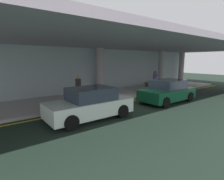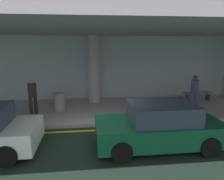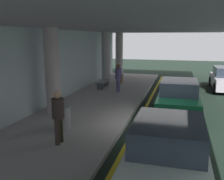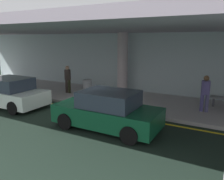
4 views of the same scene
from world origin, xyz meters
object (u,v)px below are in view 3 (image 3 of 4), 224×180
object	(u,v)px
support_column_far_left	(52,72)
suitcase_upright_secondary	(122,78)
car_white	(167,154)
trash_bin_steel	(63,118)
bench_metal	(103,83)
support_column_left_mid	(106,57)
car_dark_green	(179,98)
traveler_with_luggage	(58,114)
support_column_center	(119,54)
person_waiting_for_ride	(118,76)

from	to	relation	value
support_column_far_left	suitcase_upright_secondary	world-z (taller)	support_column_far_left
car_white	trash_bin_steel	bearing A→B (deg)	61.83
bench_metal	trash_bin_steel	world-z (taller)	trash_bin_steel
support_column_left_mid	bench_metal	bearing A→B (deg)	-169.03
suitcase_upright_secondary	bench_metal	distance (m)	2.42
car_white	car_dark_green	size ratio (longest dim) A/B	1.00
traveler_with_luggage	car_dark_green	bearing A→B (deg)	13.36
support_column_center	bench_metal	size ratio (longest dim) A/B	2.28
support_column_center	car_white	bearing A→B (deg)	-162.46
support_column_far_left	support_column_center	distance (m)	12.00
support_column_left_mid	car_dark_green	xyz separation A→B (m)	(-6.05, -5.22, -1.26)
support_column_left_mid	bench_metal	world-z (taller)	support_column_left_mid
suitcase_upright_secondary	support_column_left_mid	bearing A→B (deg)	124.07
car_dark_green	trash_bin_steel	distance (m)	5.42
car_white	trash_bin_steel	world-z (taller)	car_white
car_dark_green	traveler_with_luggage	size ratio (longest dim) A/B	2.44
bench_metal	car_dark_green	bearing A→B (deg)	-129.44
traveler_with_luggage	trash_bin_steel	xyz separation A→B (m)	(1.15, 0.43, -0.54)
support_column_left_mid	car_white	size ratio (longest dim) A/B	0.89
traveler_with_luggage	bench_metal	xyz separation A→B (m)	(8.83, 1.31, -0.61)
support_column_left_mid	trash_bin_steel	distance (m)	9.94
support_column_far_left	support_column_center	bearing A→B (deg)	0.00
car_white	car_dark_green	xyz separation A→B (m)	(5.94, -0.17, 0.00)
traveler_with_luggage	trash_bin_steel	size ratio (longest dim) A/B	1.98
support_column_center	suitcase_upright_secondary	size ratio (longest dim) A/B	4.06
trash_bin_steel	person_waiting_for_ride	bearing A→B (deg)	-3.14
support_column_left_mid	support_column_center	world-z (taller)	same
car_white	bench_metal	distance (m)	10.94
support_column_left_mid	trash_bin_steel	xyz separation A→B (m)	(-9.76, -1.28, -1.40)
suitcase_upright_secondary	trash_bin_steel	distance (m)	9.99
support_column_far_left	suitcase_upright_secondary	xyz separation A→B (m)	(8.23, -1.11, -1.51)
support_column_far_left	person_waiting_for_ride	world-z (taller)	support_column_far_left
suitcase_upright_secondary	trash_bin_steel	size ratio (longest dim) A/B	1.06
support_column_center	support_column_far_left	bearing A→B (deg)	180.00
bench_metal	trash_bin_steel	distance (m)	7.73
traveler_with_luggage	support_column_left_mid	bearing A→B (deg)	58.13
support_column_center	suitcase_upright_secondary	xyz separation A→B (m)	(-3.77, -1.11, -1.51)
support_column_center	car_dark_green	world-z (taller)	support_column_center
support_column_far_left	car_dark_green	xyz separation A→B (m)	(1.95, -5.22, -1.26)
traveler_with_luggage	suitcase_upright_secondary	world-z (taller)	traveler_with_luggage
car_white	car_dark_green	bearing A→B (deg)	0.69
support_column_far_left	car_white	size ratio (longest dim) A/B	0.89
car_white	suitcase_upright_secondary	distance (m)	12.84
support_column_center	traveler_with_luggage	distance (m)	15.03
car_dark_green	suitcase_upright_secondary	bearing A→B (deg)	33.89
car_white	person_waiting_for_ride	world-z (taller)	person_waiting_for_ride
trash_bin_steel	bench_metal	bearing A→B (deg)	6.52
person_waiting_for_ride	traveler_with_luggage	bearing A→B (deg)	-117.43
support_column_center	car_dark_green	distance (m)	11.40
traveler_with_luggage	person_waiting_for_ride	xyz separation A→B (m)	(7.91, 0.06, 0.00)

